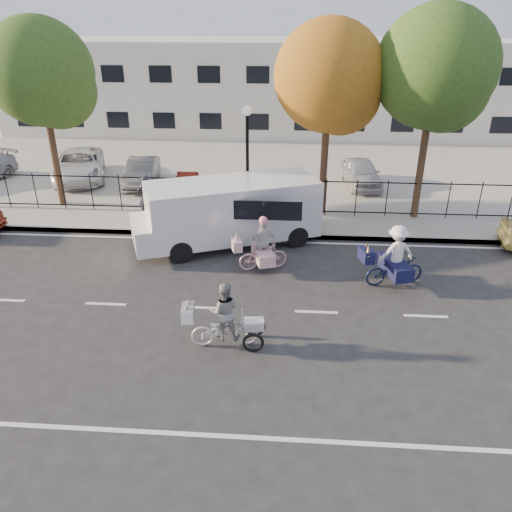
# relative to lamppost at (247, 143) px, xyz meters

# --- Properties ---
(ground) EXTENTS (120.00, 120.00, 0.00)m
(ground) POSITION_rel_lamppost_xyz_m (-0.50, -6.80, -3.11)
(ground) COLOR #333334
(road_markings) EXTENTS (60.00, 9.52, 0.01)m
(road_markings) POSITION_rel_lamppost_xyz_m (-0.50, -6.80, -3.11)
(road_markings) COLOR silver
(road_markings) RESTS_ON ground
(curb) EXTENTS (60.00, 0.10, 0.15)m
(curb) POSITION_rel_lamppost_xyz_m (-0.50, -1.75, -3.04)
(curb) COLOR #A8A399
(curb) RESTS_ON ground
(sidewalk) EXTENTS (60.00, 2.20, 0.15)m
(sidewalk) POSITION_rel_lamppost_xyz_m (-0.50, -0.70, -3.04)
(sidewalk) COLOR #A8A399
(sidewalk) RESTS_ON ground
(parking_lot) EXTENTS (60.00, 15.60, 0.15)m
(parking_lot) POSITION_rel_lamppost_xyz_m (-0.50, 8.20, -3.04)
(parking_lot) COLOR #A8A399
(parking_lot) RESTS_ON ground
(iron_fence) EXTENTS (58.00, 0.06, 1.50)m
(iron_fence) POSITION_rel_lamppost_xyz_m (-0.50, 0.40, -2.21)
(iron_fence) COLOR black
(iron_fence) RESTS_ON sidewalk
(building) EXTENTS (34.00, 10.00, 6.00)m
(building) POSITION_rel_lamppost_xyz_m (-0.50, 18.20, -0.11)
(building) COLOR silver
(building) RESTS_ON ground
(lamppost) EXTENTS (0.36, 0.36, 4.33)m
(lamppost) POSITION_rel_lamppost_xyz_m (0.00, 0.00, 0.00)
(lamppost) COLOR black
(lamppost) RESTS_ON sidewalk
(street_sign) EXTENTS (0.85, 0.06, 1.80)m
(street_sign) POSITION_rel_lamppost_xyz_m (-2.35, 0.00, -1.70)
(street_sign) COLOR black
(street_sign) RESTS_ON sidewalk
(zebra_trike) EXTENTS (2.04, 0.89, 1.74)m
(zebra_trike) POSITION_rel_lamppost_xyz_m (0.16, -8.49, -2.44)
(zebra_trike) COLOR silver
(zebra_trike) RESTS_ON ground
(unicorn_bike) EXTENTS (1.86, 1.34, 1.84)m
(unicorn_bike) POSITION_rel_lamppost_xyz_m (0.83, -4.29, -2.43)
(unicorn_bike) COLOR #CE9DA0
(unicorn_bike) RESTS_ON ground
(bull_bike) EXTENTS (2.13, 1.49, 1.92)m
(bull_bike) POSITION_rel_lamppost_xyz_m (4.88, -4.99, -2.35)
(bull_bike) COLOR #0F1833
(bull_bike) RESTS_ON ground
(white_van) EXTENTS (7.02, 4.22, 2.30)m
(white_van) POSITION_rel_lamppost_xyz_m (-0.45, -2.30, -1.84)
(white_van) COLOR white
(white_van) RESTS_ON ground
(pedestrian) EXTENTS (0.70, 0.53, 1.74)m
(pedestrian) POSITION_rel_lamppost_xyz_m (-3.96, -0.48, -2.09)
(pedestrian) COLOR black
(pedestrian) RESTS_ON sidewalk
(lot_car_b) EXTENTS (3.87, 5.53, 1.40)m
(lot_car_b) POSITION_rel_lamppost_xyz_m (-8.70, 4.53, -2.26)
(lot_car_b) COLOR silver
(lot_car_b) RESTS_ON parking_lot
(lot_car_c) EXTENTS (1.69, 3.79, 1.21)m
(lot_car_c) POSITION_rel_lamppost_xyz_m (-5.38, 3.86, -2.36)
(lot_car_c) COLOR #505258
(lot_car_c) RESTS_ON parking_lot
(lot_car_d) EXTENTS (1.85, 3.81, 1.25)m
(lot_car_d) POSITION_rel_lamppost_xyz_m (4.98, 4.41, -2.34)
(lot_car_d) COLOR #B5B5BD
(lot_car_d) RESTS_ON parking_lot
(tree_west) EXTENTS (4.12, 4.12, 7.55)m
(tree_west) POSITION_rel_lamppost_xyz_m (-7.94, 1.04, 2.17)
(tree_west) COLOR #442D1D
(tree_west) RESTS_ON ground
(tree_mid) EXTENTS (4.08, 4.08, 7.49)m
(tree_mid) POSITION_rel_lamppost_xyz_m (3.11, 0.79, 2.13)
(tree_mid) COLOR #442D1D
(tree_mid) RESTS_ON ground
(tree_east) EXTENTS (4.34, 4.34, 7.95)m
(tree_east) POSITION_rel_lamppost_xyz_m (6.81, 0.56, 2.45)
(tree_east) COLOR #442D1D
(tree_east) RESTS_ON ground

